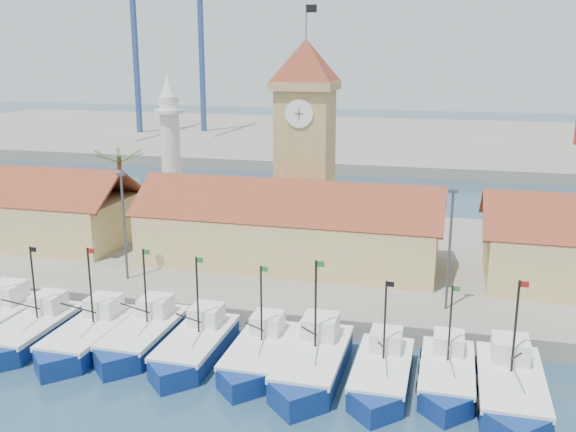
# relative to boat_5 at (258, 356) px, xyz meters

# --- Properties ---
(ground) EXTENTS (400.00, 400.00, 0.00)m
(ground) POSITION_rel_boat_5_xyz_m (-2.34, -2.63, -0.73)
(ground) COLOR #1D374D
(ground) RESTS_ON ground
(quay) EXTENTS (140.00, 32.00, 1.50)m
(quay) POSITION_rel_boat_5_xyz_m (-2.34, 21.37, 0.02)
(quay) COLOR gray
(quay) RESTS_ON ground
(terminal) EXTENTS (240.00, 80.00, 2.00)m
(terminal) POSITION_rel_boat_5_xyz_m (-2.34, 107.37, 0.27)
(terminal) COLOR gray
(terminal) RESTS_ON ground
(boat_1) EXTENTS (3.49, 9.57, 7.24)m
(boat_1) POSITION_rel_boat_5_xyz_m (-16.55, -0.67, 0.02)
(boat_1) COLOR navy
(boat_1) RESTS_ON ground
(boat_2) EXTENTS (3.59, 9.82, 7.43)m
(boat_2) POSITION_rel_boat_5_xyz_m (-12.20, -0.46, 0.04)
(boat_2) COLOR navy
(boat_2) RESTS_ON ground
(boat_3) EXTENTS (3.52, 9.65, 7.30)m
(boat_3) POSITION_rel_boat_5_xyz_m (-8.60, 0.62, 0.03)
(boat_3) COLOR navy
(boat_3) RESTS_ON ground
(boat_4) EXTENTS (3.50, 9.59, 7.26)m
(boat_4) POSITION_rel_boat_5_xyz_m (-4.45, -0.01, 0.03)
(boat_4) COLOR navy
(boat_4) RESTS_ON ground
(boat_5) EXTENTS (3.38, 9.27, 7.02)m
(boat_5) POSITION_rel_boat_5_xyz_m (0.00, 0.00, 0.00)
(boat_5) COLOR navy
(boat_5) RESTS_ON ground
(boat_6) EXTENTS (3.80, 10.40, 7.87)m
(boat_6) POSITION_rel_boat_5_xyz_m (3.70, -0.51, 0.09)
(boat_6) COLOR navy
(boat_6) RESTS_ON ground
(boat_7) EXTENTS (3.35, 9.19, 6.95)m
(boat_7) POSITION_rel_boat_5_xyz_m (8.08, -0.60, -0.01)
(boat_7) COLOR navy
(boat_7) RESTS_ON ground
(boat_8) EXTENTS (3.23, 8.85, 6.70)m
(boat_8) POSITION_rel_boat_5_xyz_m (11.96, 0.28, -0.03)
(boat_8) COLOR navy
(boat_8) RESTS_ON ground
(boat_9) EXTENTS (3.74, 10.24, 7.74)m
(boat_9) POSITION_rel_boat_5_xyz_m (15.61, -0.77, 0.08)
(boat_9) COLOR navy
(boat_9) RESTS_ON ground
(hall_center) EXTENTS (27.04, 10.13, 7.61)m
(hall_center) POSITION_rel_boat_5_xyz_m (-2.34, 17.37, 3.26)
(hall_center) COLOR #D4C574
(hall_center) RESTS_ON quay
(clock_tower) EXTENTS (5.80, 5.80, 22.70)m
(clock_tower) POSITION_rel_boat_5_xyz_m (-2.34, 23.37, 11.24)
(clock_tower) COLOR tan
(clock_tower) RESTS_ON quay
(minaret) EXTENTS (3.00, 3.00, 16.30)m
(minaret) POSITION_rel_boat_5_xyz_m (-17.34, 25.37, 9.00)
(minaret) COLOR silver
(minaret) RESTS_ON quay
(palm_tree) EXTENTS (5.60, 5.03, 8.39)m
(palm_tree) POSITION_rel_boat_5_xyz_m (-22.34, 23.37, 5.52)
(palm_tree) COLOR brown
(palm_tree) RESTS_ON quay
(lamp_posts) EXTENTS (80.70, 0.25, 9.03)m
(lamp_posts) POSITION_rel_boat_5_xyz_m (-1.84, 9.37, 5.75)
(lamp_posts) COLOR #3F3F44
(lamp_posts) RESTS_ON quay
(crane_blue_far) EXTENTS (1.00, 38.04, 42.14)m
(crane_blue_far) POSITION_rel_boat_5_xyz_m (-59.44, 97.14, 25.09)
(crane_blue_far) COLOR navy
(crane_blue_far) RESTS_ON terminal
(crane_blue_near) EXTENTS (1.00, 31.56, 40.66)m
(crane_blue_near) POSITION_rel_boat_5_xyz_m (-45.89, 104.09, 23.76)
(crane_blue_near) COLOR navy
(crane_blue_near) RESTS_ON terminal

